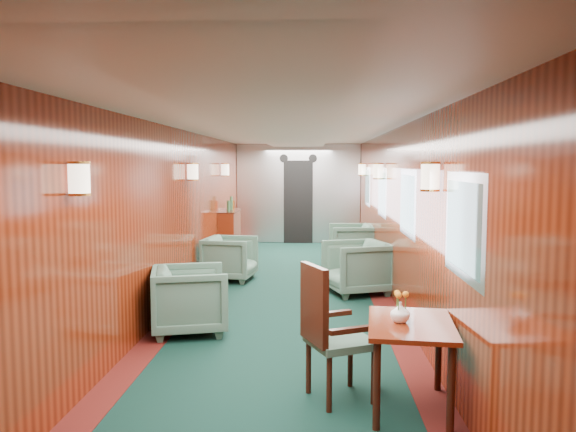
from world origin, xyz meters
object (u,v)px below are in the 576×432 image
at_px(armchair_right_far, 352,244).
at_px(armchair_left_near, 190,299).
at_px(dining_table, 411,336).
at_px(armchair_right_near, 357,267).
at_px(armchair_left_far, 230,258).
at_px(side_chair, 329,327).
at_px(credenza, 230,233).

bearing_deg(armchair_right_far, armchair_left_near, -28.64).
distance_m(dining_table, armchair_left_near, 2.89).
bearing_deg(armchair_right_far, armchair_right_near, -5.65).
relative_size(armchair_left_near, armchair_right_near, 0.97).
xyz_separation_m(armchair_left_near, armchair_right_near, (2.04, 2.02, 0.01)).
xyz_separation_m(armchair_left_far, armchair_right_near, (2.01, -0.87, 0.03)).
bearing_deg(side_chair, credenza, 80.43).
relative_size(credenza, armchair_right_far, 1.48).
distance_m(credenza, armchair_left_near, 5.15).
xyz_separation_m(credenza, armchair_left_far, (0.34, -2.25, -0.13)).
bearing_deg(armchair_right_near, side_chair, -26.13).
relative_size(dining_table, armchair_left_near, 1.18).
height_order(dining_table, armchair_left_far, armchair_left_far).
bearing_deg(armchair_left_far, side_chair, -154.02).
xyz_separation_m(dining_table, armchair_left_near, (-2.16, 1.91, -0.20)).
bearing_deg(armchair_left_far, armchair_left_near, -172.32).
relative_size(armchair_left_far, armchair_right_near, 0.93).
xyz_separation_m(credenza, armchair_right_near, (2.36, -3.12, -0.10)).
xyz_separation_m(armchair_left_near, armchair_right_far, (2.14, 4.54, 0.01)).
relative_size(armchair_left_near, armchair_right_far, 0.99).
height_order(dining_table, armchair_left_near, armchair_left_near).
distance_m(dining_table, armchair_right_near, 3.93).
bearing_deg(side_chair, armchair_left_near, 106.06).
bearing_deg(armchair_right_far, credenza, -107.18).
bearing_deg(credenza, armchair_left_near, -86.46).
bearing_deg(armchair_left_near, armchair_right_far, -39.43).
xyz_separation_m(dining_table, credenza, (-2.47, 7.05, -0.08)).
bearing_deg(armchair_left_near, armchair_left_far, -14.78).
bearing_deg(armchair_right_near, armchair_left_near, -63.76).
bearing_deg(armchair_right_near, dining_table, -16.74).
distance_m(armchair_left_far, armchair_right_far, 2.68).
relative_size(side_chair, armchair_left_near, 1.34).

